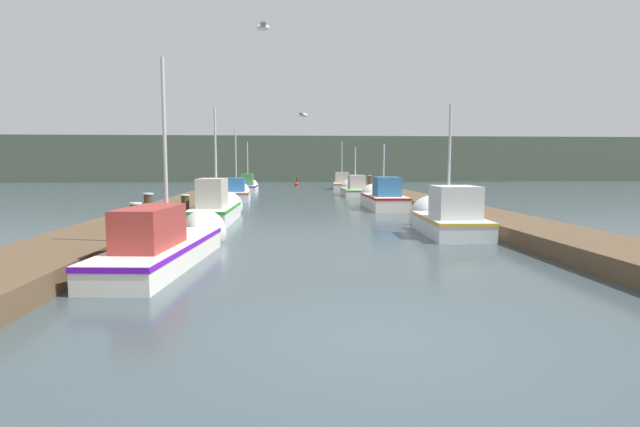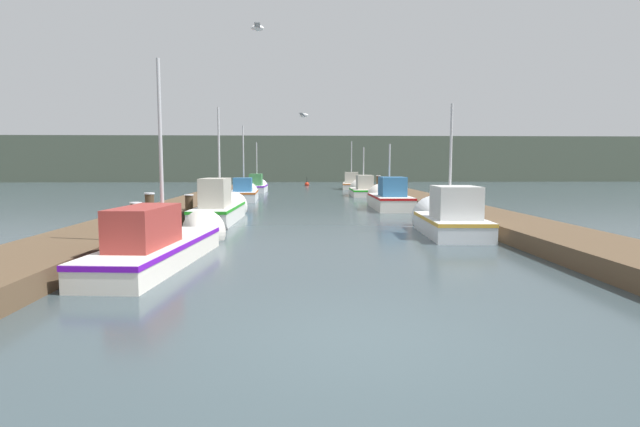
# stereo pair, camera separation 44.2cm
# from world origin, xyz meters

# --- Properties ---
(ground_plane) EXTENTS (200.00, 200.00, 0.00)m
(ground_plane) POSITION_xyz_m (0.00, 0.00, 0.00)
(ground_plane) COLOR #38474C
(dock_left) EXTENTS (2.25, 40.00, 0.44)m
(dock_left) POSITION_xyz_m (-6.03, 16.00, 0.22)
(dock_left) COLOR brown
(dock_left) RESTS_ON ground_plane
(dock_right) EXTENTS (2.25, 40.00, 0.44)m
(dock_right) POSITION_xyz_m (6.03, 16.00, 0.22)
(dock_right) COLOR brown
(dock_right) RESTS_ON ground_plane
(distant_shore_ridge) EXTENTS (120.00, 16.00, 5.58)m
(distant_shore_ridge) POSITION_xyz_m (0.00, 62.66, 2.79)
(distant_shore_ridge) COLOR #4C5647
(distant_shore_ridge) RESTS_ON ground_plane
(fishing_boat_0) EXTENTS (1.91, 6.16, 4.83)m
(fishing_boat_0) POSITION_xyz_m (-3.72, 5.34, 0.41)
(fishing_boat_0) COLOR silver
(fishing_boat_0) RESTS_ON ground_plane
(fishing_boat_1) EXTENTS (1.83, 4.50, 4.48)m
(fishing_boat_1) POSITION_xyz_m (3.96, 9.41, 0.49)
(fishing_boat_1) COLOR silver
(fishing_boat_1) RESTS_ON ground_plane
(fishing_boat_2) EXTENTS (1.51, 5.77, 4.63)m
(fishing_boat_2) POSITION_xyz_m (-3.72, 13.44, 0.50)
(fishing_boat_2) COLOR silver
(fishing_boat_2) RESTS_ON ground_plane
(fishing_boat_3) EXTENTS (1.71, 5.47, 3.58)m
(fishing_boat_3) POSITION_xyz_m (3.72, 18.61, 0.49)
(fishing_boat_3) COLOR silver
(fishing_boat_3) RESTS_ON ground_plane
(fishing_boat_4) EXTENTS (1.73, 4.67, 4.92)m
(fishing_boat_4) POSITION_xyz_m (-4.03, 24.39, 0.42)
(fishing_boat_4) COLOR silver
(fishing_boat_4) RESTS_ON ground_plane
(fishing_boat_5) EXTENTS (1.85, 5.22, 3.89)m
(fishing_boat_5) POSITION_xyz_m (3.76, 28.82, 0.40)
(fishing_boat_5) COLOR silver
(fishing_boat_5) RESTS_ON ground_plane
(fishing_boat_6) EXTENTS (1.49, 4.65, 4.25)m
(fishing_boat_6) POSITION_xyz_m (-3.98, 33.22, 0.44)
(fishing_boat_6) COLOR silver
(fishing_boat_6) RESTS_ON ground_plane
(fishing_boat_7) EXTENTS (1.87, 4.78, 4.56)m
(fishing_boat_7) POSITION_xyz_m (3.90, 37.88, 0.45)
(fishing_boat_7) COLOR silver
(fishing_boat_7) RESTS_ON ground_plane
(mooring_piling_0) EXTENTS (0.31, 0.31, 1.39)m
(mooring_piling_0) POSITION_xyz_m (4.79, 28.47, 0.70)
(mooring_piling_0) COLOR #473523
(mooring_piling_0) RESTS_ON ground_plane
(mooring_piling_1) EXTENTS (0.30, 0.30, 1.33)m
(mooring_piling_1) POSITION_xyz_m (-5.12, 8.95, 0.67)
(mooring_piling_1) COLOR #473523
(mooring_piling_1) RESTS_ON ground_plane
(mooring_piling_2) EXTENTS (0.34, 0.34, 1.02)m
(mooring_piling_2) POSITION_xyz_m (-4.90, 13.21, 0.52)
(mooring_piling_2) COLOR #473523
(mooring_piling_2) RESTS_ON ground_plane
(mooring_piling_3) EXTENTS (0.32, 0.32, 1.14)m
(mooring_piling_3) POSITION_xyz_m (-5.13, 7.71, 0.58)
(mooring_piling_3) COLOR #473523
(mooring_piling_3) RESTS_ON ground_plane
(channel_buoy) EXTENTS (0.45, 0.45, 0.95)m
(channel_buoy) POSITION_xyz_m (0.10, 44.71, 0.13)
(channel_buoy) COLOR red
(channel_buoy) RESTS_ON ground_plane
(seagull_lead) EXTENTS (0.32, 0.55, 0.12)m
(seagull_lead) POSITION_xyz_m (-0.55, 9.82, 3.69)
(seagull_lead) COLOR white
(seagull_1) EXTENTS (0.29, 0.55, 0.12)m
(seagull_1) POSITION_xyz_m (-1.58, 5.09, 5.07)
(seagull_1) COLOR white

